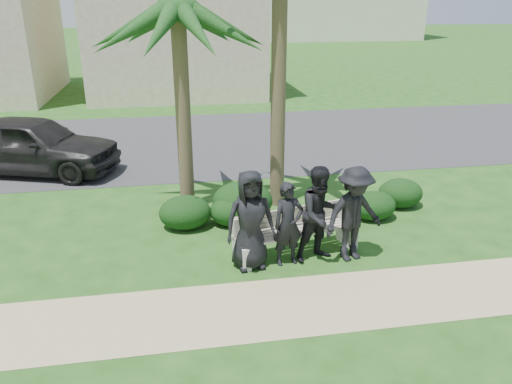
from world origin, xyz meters
TOP-DOWN VIEW (x-y plane):
  - ground at (0.00, 0.00)m, footprint 160.00×160.00m
  - footpath at (0.00, -1.80)m, footprint 30.00×1.60m
  - asphalt_street at (0.00, 8.00)m, footprint 160.00×8.00m
  - stucco_bldg_right at (-1.00, 18.00)m, footprint 8.40×8.40m
  - park_bench at (0.70, -0.14)m, footprint 2.45×1.06m
  - man_a at (-0.22, -0.48)m, footprint 0.93×0.67m
  - man_b at (0.45, -0.48)m, footprint 0.62×0.46m
  - man_c at (1.05, -0.41)m, footprint 1.01×0.88m
  - man_d at (1.63, -0.52)m, footprint 1.27×0.94m
  - hedge_b at (-1.29, 1.35)m, footprint 1.07×0.89m
  - hedge_c at (-0.31, 1.34)m, footprint 0.95×0.79m
  - hedge_d at (-0.06, 1.58)m, footprint 1.30×1.08m
  - hedge_e at (2.71, 1.11)m, footprint 0.96×0.79m
  - hedge_f at (3.58, 1.66)m, footprint 1.02×0.84m
  - palm_left at (-1.20, 2.39)m, footprint 3.00×3.00m
  - car_a at (-5.17, 5.56)m, footprint 4.92×3.20m

SIDE VIEW (x-z plane):
  - ground at x=0.00m, z-range 0.00..0.00m
  - footpath at x=0.00m, z-range -0.01..0.01m
  - asphalt_street at x=0.00m, z-range -0.01..0.01m
  - hedge_c at x=-0.31m, z-range 0.00..0.62m
  - hedge_e at x=2.71m, z-range 0.00..0.62m
  - hedge_f at x=3.58m, z-range 0.00..0.66m
  - hedge_b at x=-1.29m, z-range 0.00..0.70m
  - park_bench at x=0.70m, z-range -0.04..0.78m
  - hedge_d at x=-0.06m, z-range 0.00..0.85m
  - man_b at x=0.45m, z-range 0.00..1.53m
  - car_a at x=-5.17m, z-range 0.00..1.56m
  - man_d at x=1.63m, z-range 0.00..1.76m
  - man_c at x=1.05m, z-range 0.00..1.76m
  - man_a at x=-0.22m, z-range 0.00..1.78m
  - stucco_bldg_right at x=-1.00m, z-range 0.01..7.31m
  - palm_left at x=-1.20m, z-range 1.62..6.78m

